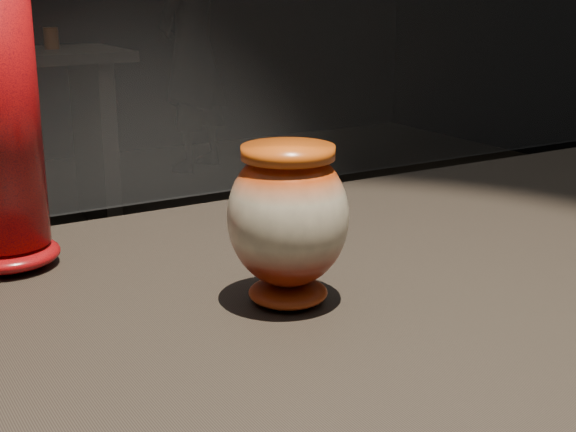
% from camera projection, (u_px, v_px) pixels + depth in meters
% --- Properties ---
extents(main_vase, '(0.13, 0.13, 0.16)m').
position_uv_depth(main_vase, '(288.00, 219.00, 0.80)').
color(main_vase, maroon).
rests_on(main_vase, display_plinth).
extents(back_vase_right, '(0.07, 0.07, 0.10)m').
position_uv_depth(back_vase_right, '(51.00, 38.00, 3.91)').
color(back_vase_right, '#943C15').
rests_on(back_vase_right, back_shelf).
extents(visitor, '(0.70, 0.63, 1.60)m').
position_uv_depth(visitor, '(192.00, 49.00, 5.22)').
color(visitor, black).
rests_on(visitor, ground).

